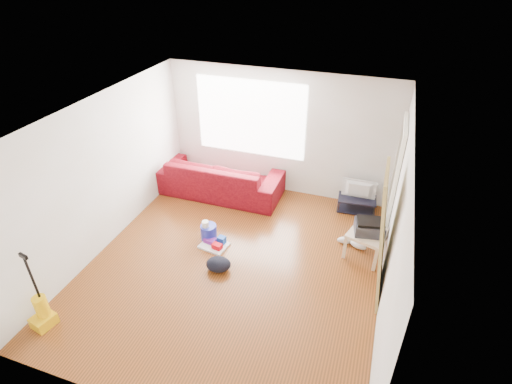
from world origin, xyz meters
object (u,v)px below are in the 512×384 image
(sofa, at_px, (220,193))
(tv_stand, at_px, (356,204))
(vacuum, at_px, (42,312))
(cleaning_tray, at_px, (215,244))
(side_table, at_px, (368,236))
(bucket, at_px, (209,239))
(backpack, at_px, (219,269))

(sofa, distance_m, tv_stand, 2.76)
(sofa, relative_size, vacuum, 2.14)
(sofa, height_order, vacuum, vacuum)
(sofa, bearing_deg, vacuum, 76.79)
(cleaning_tray, bearing_deg, tv_stand, 41.38)
(sofa, xyz_separation_m, tv_stand, (2.74, 0.27, 0.14))
(side_table, relative_size, vacuum, 0.60)
(bucket, height_order, vacuum, vacuum)
(bucket, bearing_deg, sofa, 106.13)
(side_table, bearing_deg, cleaning_tray, -166.36)
(tv_stand, xyz_separation_m, cleaning_tray, (-2.14, -1.89, -0.09))
(bucket, distance_m, vacuum, 2.75)
(backpack, bearing_deg, bucket, 112.95)
(side_table, xyz_separation_m, cleaning_tray, (-2.44, -0.59, -0.34))
(side_table, height_order, vacuum, vacuum)
(bucket, distance_m, cleaning_tray, 0.24)
(side_table, xyz_separation_m, backpack, (-2.15, -1.10, -0.39))
(bucket, relative_size, cleaning_tray, 0.56)
(side_table, height_order, bucket, side_table)
(bucket, bearing_deg, cleaning_tray, -40.14)
(sofa, xyz_separation_m, bucket, (0.42, -1.46, 0.00))
(sofa, height_order, backpack, sofa)
(tv_stand, bearing_deg, sofa, -179.52)
(sofa, relative_size, cleaning_tray, 5.03)
(sofa, relative_size, backpack, 6.45)
(bucket, distance_m, backpack, 0.81)
(side_table, bearing_deg, sofa, 161.42)
(tv_stand, xyz_separation_m, bucket, (-2.32, -1.73, -0.14))
(bucket, height_order, cleaning_tray, cleaning_tray)
(sofa, bearing_deg, bucket, 106.13)
(cleaning_tray, relative_size, backpack, 1.28)
(tv_stand, bearing_deg, bucket, -148.37)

